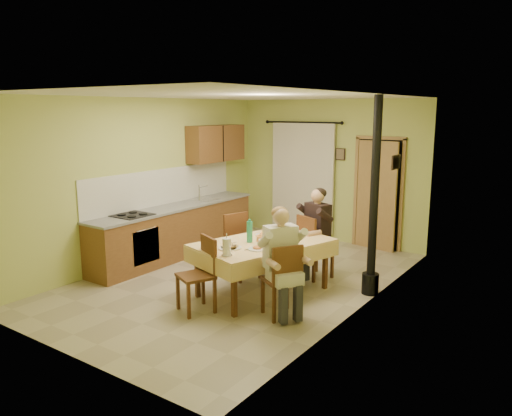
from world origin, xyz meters
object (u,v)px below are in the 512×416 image
Objects in this scene: dining_table at (263,267)px; chair_left at (242,259)px; stove_flue at (373,224)px; chair_near at (197,290)px; man_far at (316,223)px; man_right at (281,250)px; chair_right at (281,295)px; chair_far at (314,259)px.

chair_left is (-0.64, 0.38, -0.09)m from dining_table.
stove_flue is at bearing 122.16° from chair_left.
dining_table is 1.10m from chair_near.
man_far and man_right have the same top height.
chair_far is at bearing 46.18° from chair_right.
chair_near is 2.26m from man_far.
man_far is at bearing 45.89° from chair_right.
chair_near is (-0.61, -2.07, -0.00)m from chair_far.
man_right is at bearing -114.34° from stove_flue.
man_right is (0.98, 0.49, 0.59)m from chair_near.
chair_near is 0.35× the size of stove_flue.
chair_far is 0.59m from man_far.
chair_far is 0.72× the size of man_right.
stove_flue reaches higher than man_far.
man_far is at bearing 90.00° from chair_far.
chair_left reaches higher than chair_near.
dining_table is 2.16× the size of chair_left.
chair_far reaches higher than dining_table.
chair_far is at bearing 169.75° from stove_flue.
stove_flue is at bearing 8.82° from chair_right.
man_right is 1.54m from stove_flue.
chair_left is (-1.31, 0.94, 0.00)m from chair_right.
chair_far is 0.36× the size of stove_flue.
stove_flue is (0.63, 1.40, 0.15)m from man_right.
chair_far is at bearing 143.68° from chair_left.
dining_table is at bearing -82.65° from chair_near.
chair_right is 0.70× the size of man_right.
man_right reaches higher than chair_right.
stove_flue is (1.93, 0.47, 0.73)m from chair_left.
chair_near is 1.11m from chair_right.
stove_flue reaches higher than chair_far.
stove_flue is at bearing 8.31° from man_right.
man_right reaches higher than chair_far.
stove_flue reaches higher than man_right.
chair_left is (-0.92, -0.65, 0.00)m from chair_far.
chair_far is at bearing 91.35° from dining_table.
man_far reaches higher than chair_near.
chair_far is (0.28, 1.03, -0.09)m from dining_table.
chair_far is 1.03× the size of chair_right.
chair_right is (0.99, 0.49, -0.00)m from chair_near.
chair_right is at bearing -90.00° from man_right.
chair_right is 1.75m from man_far.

